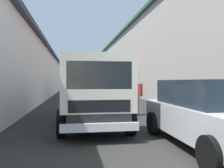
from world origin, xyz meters
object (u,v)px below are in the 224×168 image
Objects in this scene: hatchback_car at (211,113)px; parked_scooter at (131,94)px; fruit_stall_near_left at (114,79)px; delivery_truck at (94,95)px; fruit_stall_far_right at (78,78)px; plastic_stool at (194,113)px; vendor_by_crates at (135,95)px; fruit_stall_far_left at (82,76)px.

parked_scooter is at bearing -6.36° from hatchback_car.
fruit_stall_near_left is 0.47× the size of delivery_truck.
hatchback_car is 0.80× the size of delivery_truck.
delivery_truck is (-11.79, 2.69, -0.61)m from fruit_stall_near_left.
delivery_truck is (-12.09, -0.17, -0.63)m from fruit_stall_far_right.
parked_scooter is at bearing -0.93° from plastic_stool.
vendor_by_crates is at bearing -167.52° from fruit_stall_far_right.
delivery_truck is at bearing -177.43° from fruit_stall_far_left.
parked_scooter is (-1.93, -3.87, -1.22)m from fruit_stall_far_right.
hatchback_car is at bearing 173.64° from parked_scooter.
vendor_by_crates is (-9.16, 0.77, -0.78)m from fruit_stall_near_left.
fruit_stall_far_right is at bearing 63.54° from parked_scooter.
fruit_stall_near_left is at bearing 31.89° from parked_scooter.
vendor_by_crates is 7.75m from parked_scooter.
fruit_stall_near_left is 1.38× the size of parked_scooter.
parked_scooter reaches higher than plastic_stool.
plastic_stool is at bearing -161.66° from fruit_stall_far_right.
plastic_stool is at bearing 179.07° from parked_scooter.
hatchback_car is 12.27m from parked_scooter.
fruit_stall_far_left is at bearing 54.41° from vendor_by_crates.
parked_scooter is at bearing -13.30° from vendor_by_crates.
fruit_stall_far_right is 11.90m from plastic_stool.
parked_scooter is (-1.63, -1.01, -1.21)m from fruit_stall_near_left.
vendor_by_crates is at bearing 5.18° from hatchback_car.
fruit_stall_far_left is at bearing 2.57° from delivery_truck.
hatchback_car is at bearing 157.33° from plastic_stool.
delivery_truck is (-4.14, -0.19, -0.61)m from fruit_stall_far_left.
fruit_stall_far_left is 6.73m from hatchback_car.
fruit_stall_near_left reaches higher than plastic_stool.
fruit_stall_near_left is at bearing -1.43° from hatchback_car.
hatchback_car is at bearing -130.81° from delivery_truck.
fruit_stall_near_left is (-0.30, -2.86, -0.01)m from fruit_stall_far_right.
fruit_stall_far_left is 7.27m from parked_scooter.
plastic_stool is at bearing -137.34° from vendor_by_crates.
fruit_stall_far_right is at bearing 10.10° from hatchback_car.
fruit_stall_far_right is (7.95, -0.02, 0.02)m from fruit_stall_far_left.
hatchback_car is 2.56× the size of vendor_by_crates.
delivery_truck is at bearing 49.19° from hatchback_car.
fruit_stall_near_left reaches higher than parked_scooter.
vendor_by_crates is (-1.51, -2.11, -0.77)m from fruit_stall_far_left.
fruit_stall_far_right is 1.55× the size of vendor_by_crates.
vendor_by_crates is 0.92× the size of parked_scooter.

